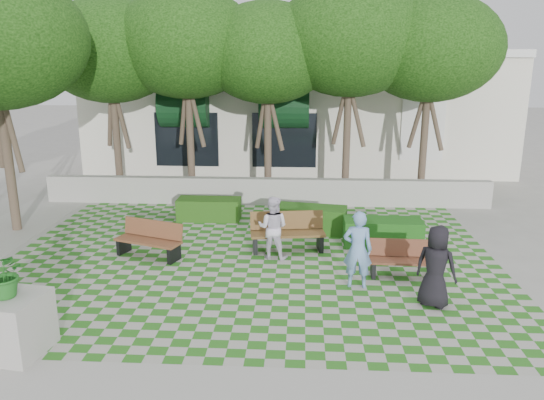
# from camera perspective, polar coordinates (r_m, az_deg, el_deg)

# --- Properties ---
(ground) EXTENTS (90.00, 90.00, 0.00)m
(ground) POSITION_cam_1_polar(r_m,az_deg,el_deg) (12.23, -2.77, -8.14)
(ground) COLOR gray
(ground) RESTS_ON ground
(lawn) EXTENTS (12.00, 12.00, 0.00)m
(lawn) POSITION_cam_1_polar(r_m,az_deg,el_deg) (13.15, -2.31, -6.41)
(lawn) COLOR #2B721E
(lawn) RESTS_ON ground
(retaining_wall) EXTENTS (15.00, 0.36, 0.90)m
(retaining_wall) POSITION_cam_1_polar(r_m,az_deg,el_deg) (17.96, -0.73, 0.95)
(retaining_wall) COLOR #9E9B93
(retaining_wall) RESTS_ON ground
(bench_east) EXTENTS (1.60, 0.58, 0.83)m
(bench_east) POSITION_cam_1_polar(r_m,az_deg,el_deg) (12.41, 14.09, -6.25)
(bench_east) COLOR brown
(bench_east) RESTS_ON ground
(bench_mid) EXTENTS (1.96, 0.88, 0.99)m
(bench_mid) POSITION_cam_1_polar(r_m,az_deg,el_deg) (13.63, 1.67, -3.51)
(bench_mid) COLOR brown
(bench_mid) RESTS_ON ground
(bench_west) EXTENTS (1.80, 1.12, 0.90)m
(bench_west) POSITION_cam_1_polar(r_m,az_deg,el_deg) (13.56, -13.03, -4.22)
(bench_west) COLOR brown
(bench_west) RESTS_ON ground
(hedge_east) EXTENTS (2.04, 0.82, 0.71)m
(hedge_east) POSITION_cam_1_polar(r_m,az_deg,el_deg) (14.31, 11.82, -3.44)
(hedge_east) COLOR #164B14
(hedge_east) RESTS_ON ground
(hedge_midright) EXTENTS (2.20, 1.17, 0.73)m
(hedge_midright) POSITION_cam_1_polar(r_m,az_deg,el_deg) (15.18, 4.01, -2.05)
(hedge_midright) COLOR #1D4B14
(hedge_midright) RESTS_ON ground
(hedge_midleft) EXTENTS (1.91, 0.78, 0.67)m
(hedge_midleft) POSITION_cam_1_polar(r_m,az_deg,el_deg) (16.36, -6.79, -0.99)
(hedge_midleft) COLOR #1F4713
(hedge_midleft) RESTS_ON ground
(planter_front) EXTENTS (1.15, 1.15, 1.82)m
(planter_front) POSITION_cam_1_polar(r_m,az_deg,el_deg) (9.94, -26.32, -10.78)
(planter_front) COLOR #9E9B93
(planter_front) RESTS_ON ground
(person_blue) EXTENTS (0.66, 0.47, 1.71)m
(person_blue) POSITION_cam_1_polar(r_m,az_deg,el_deg) (11.49, 9.19, -5.28)
(person_blue) COLOR #7096CC
(person_blue) RESTS_ON ground
(person_dark) EXTENTS (0.97, 0.88, 1.67)m
(person_dark) POSITION_cam_1_polar(r_m,az_deg,el_deg) (10.99, 17.22, -6.84)
(person_dark) COLOR black
(person_dark) RESTS_ON ground
(person_white) EXTENTS (0.87, 0.74, 1.57)m
(person_white) POSITION_cam_1_polar(r_m,az_deg,el_deg) (13.02, 0.08, -2.97)
(person_white) COLOR silver
(person_white) RESTS_ON ground
(tree_row) EXTENTS (17.70, 13.40, 7.41)m
(tree_row) POSITION_cam_1_polar(r_m,az_deg,el_deg) (17.42, -7.22, 16.10)
(tree_row) COLOR #47382B
(tree_row) RESTS_ON ground
(building) EXTENTS (18.00, 8.92, 5.15)m
(building) POSITION_cam_1_polar(r_m,az_deg,el_deg) (25.37, 2.65, 9.77)
(building) COLOR silver
(building) RESTS_ON ground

